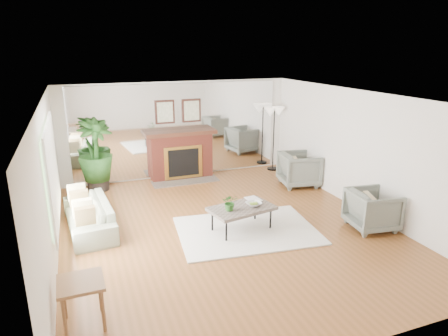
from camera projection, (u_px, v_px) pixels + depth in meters
name	position (u px, v px, depth m)	size (l,w,h in m)	color
ground	(226.00, 228.00, 7.67)	(7.00, 7.00, 0.00)	brown
wall_left	(50.00, 185.00, 6.30)	(0.02, 7.00, 2.50)	white
wall_right	(360.00, 151.00, 8.32)	(0.02, 7.00, 2.50)	white
wall_back	(178.00, 130.00, 10.43)	(6.00, 0.02, 2.50)	white
mirror_panel	(179.00, 130.00, 10.41)	(5.40, 0.04, 2.40)	silver
window_panel	(52.00, 171.00, 6.63)	(0.04, 2.40, 1.50)	#B2E09E
fireplace	(181.00, 154.00, 10.39)	(1.85, 0.83, 2.05)	maroon
area_rug	(247.00, 230.00, 7.54)	(2.56, 1.83, 0.03)	white
coffee_table	(242.00, 209.00, 7.44)	(1.30, 0.91, 0.48)	#6B5E54
sofa	(89.00, 216.00, 7.53)	(1.93, 0.75, 0.56)	gray
armchair_back	(299.00, 169.00, 9.93)	(0.89, 0.92, 0.83)	gray
armchair_front	(373.00, 210.00, 7.56)	(0.82, 0.84, 0.76)	gray
side_table	(81.00, 288.00, 4.85)	(0.56, 0.56, 0.62)	brown
potted_ficus	(95.00, 153.00, 9.45)	(1.07, 1.07, 1.73)	black
floor_lamp	(274.00, 117.00, 10.88)	(0.58, 0.32, 1.77)	black
tabletop_plant	(230.00, 202.00, 7.24)	(0.29, 0.25, 0.32)	#2E6424
fruit_bowl	(254.00, 204.00, 7.48)	(0.28, 0.28, 0.07)	brown
book	(248.00, 200.00, 7.72)	(0.24, 0.32, 0.02)	brown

